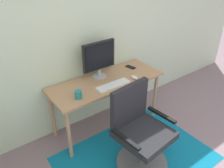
{
  "coord_description": "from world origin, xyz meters",
  "views": [
    {
      "loc": [
        -1.48,
        -0.22,
        2.12
      ],
      "look_at": [
        -0.15,
        1.6,
        0.8
      ],
      "focal_mm": 37.52,
      "sensor_mm": 36.0,
      "label": 1
    }
  ],
  "objects_px": {
    "office_chair": "(140,136)",
    "coffee_cup": "(78,95)",
    "desk": "(107,86)",
    "keyboard": "(113,85)",
    "monitor": "(99,57)",
    "computer_mouse": "(134,77)",
    "cell_phone": "(130,67)"
  },
  "relations": [
    {
      "from": "monitor",
      "to": "coffee_cup",
      "type": "bearing_deg",
      "value": -148.89
    },
    {
      "from": "office_chair",
      "to": "cell_phone",
      "type": "bearing_deg",
      "value": 50.22
    },
    {
      "from": "computer_mouse",
      "to": "office_chair",
      "type": "distance_m",
      "value": 0.77
    },
    {
      "from": "keyboard",
      "to": "office_chair",
      "type": "distance_m",
      "value": 0.67
    },
    {
      "from": "cell_phone",
      "to": "monitor",
      "type": "bearing_deg",
      "value": 163.48
    },
    {
      "from": "computer_mouse",
      "to": "keyboard",
      "type": "bearing_deg",
      "value": 178.24
    },
    {
      "from": "keyboard",
      "to": "computer_mouse",
      "type": "distance_m",
      "value": 0.32
    },
    {
      "from": "office_chair",
      "to": "coffee_cup",
      "type": "bearing_deg",
      "value": 117.35
    },
    {
      "from": "coffee_cup",
      "to": "office_chair",
      "type": "height_order",
      "value": "office_chair"
    },
    {
      "from": "monitor",
      "to": "keyboard",
      "type": "xyz_separation_m",
      "value": [
        0.0,
        -0.29,
        -0.26
      ]
    },
    {
      "from": "keyboard",
      "to": "cell_phone",
      "type": "relative_size",
      "value": 3.07
    },
    {
      "from": "keyboard",
      "to": "cell_phone",
      "type": "height_order",
      "value": "keyboard"
    },
    {
      "from": "monitor",
      "to": "cell_phone",
      "type": "relative_size",
      "value": 3.31
    },
    {
      "from": "computer_mouse",
      "to": "monitor",
      "type": "bearing_deg",
      "value": 137.07
    },
    {
      "from": "monitor",
      "to": "keyboard",
      "type": "bearing_deg",
      "value": -89.26
    },
    {
      "from": "monitor",
      "to": "coffee_cup",
      "type": "height_order",
      "value": "monitor"
    },
    {
      "from": "monitor",
      "to": "cell_phone",
      "type": "bearing_deg",
      "value": -3.8
    },
    {
      "from": "desk",
      "to": "keyboard",
      "type": "distance_m",
      "value": 0.18
    },
    {
      "from": "desk",
      "to": "monitor",
      "type": "xyz_separation_m",
      "value": [
        -0.01,
        0.14,
        0.34
      ]
    },
    {
      "from": "computer_mouse",
      "to": "coffee_cup",
      "type": "xyz_separation_m",
      "value": [
        -0.78,
        0.02,
        0.03
      ]
    },
    {
      "from": "keyboard",
      "to": "coffee_cup",
      "type": "xyz_separation_m",
      "value": [
        -0.46,
        0.01,
        0.04
      ]
    },
    {
      "from": "computer_mouse",
      "to": "coffee_cup",
      "type": "distance_m",
      "value": 0.78
    },
    {
      "from": "coffee_cup",
      "to": "monitor",
      "type": "bearing_deg",
      "value": 31.11
    },
    {
      "from": "coffee_cup",
      "to": "cell_phone",
      "type": "distance_m",
      "value": 0.98
    },
    {
      "from": "coffee_cup",
      "to": "cell_phone",
      "type": "bearing_deg",
      "value": 14.47
    },
    {
      "from": "coffee_cup",
      "to": "keyboard",
      "type": "bearing_deg",
      "value": -1.64
    },
    {
      "from": "keyboard",
      "to": "computer_mouse",
      "type": "relative_size",
      "value": 4.13
    },
    {
      "from": "desk",
      "to": "cell_phone",
      "type": "bearing_deg",
      "value": 12.41
    },
    {
      "from": "desk",
      "to": "cell_phone",
      "type": "distance_m",
      "value": 0.49
    },
    {
      "from": "desk",
      "to": "coffee_cup",
      "type": "height_order",
      "value": "coffee_cup"
    },
    {
      "from": "computer_mouse",
      "to": "cell_phone",
      "type": "relative_size",
      "value": 0.74
    },
    {
      "from": "coffee_cup",
      "to": "desk",
      "type": "bearing_deg",
      "value": 16.5
    }
  ]
}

